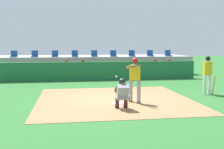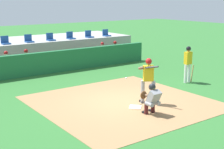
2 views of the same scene
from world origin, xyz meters
The scene contains 19 objects.
ground_plane centered at (0.00, 0.00, 0.00)m, with size 80.00×80.00×0.00m, color #2D6B2D.
dirt_infield centered at (0.00, 0.00, 0.01)m, with size 6.40×6.40×0.01m, color #9E754C.
home_plate centered at (0.00, -0.80, 0.02)m, with size 0.44×0.44×0.02m, color white.
batter_at_plate centered at (0.69, -0.71, 1.04)m, with size 0.54×0.91×1.80m.
catcher_crouched centered at (-0.01, -1.68, 0.61)m, with size 0.48×1.89×1.13m.
on_deck_batter centered at (4.50, 0.64, 1.02)m, with size 0.58×0.23×1.79m.
dugout_wall centered at (0.00, 6.50, 0.60)m, with size 13.00×0.30×1.20m, color #1E6638.
dugout_bench centered at (0.00, 7.50, 0.23)m, with size 11.80×0.44×0.45m, color olive.
dugout_player_0 centered at (-2.07, 7.34, 0.67)m, with size 0.49×0.70×1.30m.
dugout_player_1 centered at (-0.96, 7.34, 0.67)m, with size 0.49×0.70×1.30m.
dugout_player_2 centered at (4.14, 7.34, 0.67)m, with size 0.49×0.70×1.30m.
dugout_player_3 centered at (5.15, 7.34, 0.67)m, with size 0.49×0.70×1.30m.
stands_platform centered at (0.00, 10.90, 0.70)m, with size 15.00×4.40×1.40m, color #9E9E99.
stadium_seat_3 centered at (-1.44, 9.38, 1.53)m, with size 0.46×0.46×0.48m.
stadium_seat_4 centered at (0.00, 9.38, 1.53)m, with size 0.46×0.46×0.48m.
stadium_seat_5 centered at (1.44, 9.38, 1.53)m, with size 0.46×0.46×0.48m.
stadium_seat_6 centered at (2.89, 9.38, 1.53)m, with size 0.46×0.46×0.48m.
stadium_seat_7 centered at (4.33, 9.38, 1.53)m, with size 0.46×0.46×0.48m.
stadium_seat_8 centered at (5.78, 9.38, 1.53)m, with size 0.46×0.46×0.48m.
Camera 2 is at (-7.60, -9.79, 4.00)m, focal length 52.53 mm.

